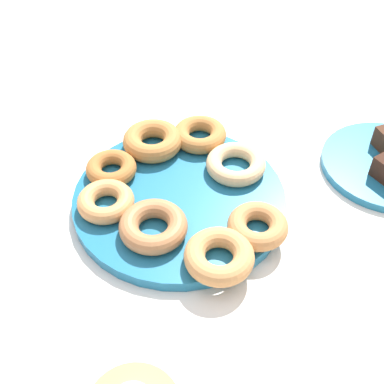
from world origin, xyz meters
name	(u,v)px	position (x,y,z in m)	size (l,w,h in m)	color
ground_plane	(179,203)	(0.00, 0.00, 0.00)	(2.40, 2.40, 0.00)	white
donut_plate	(179,199)	(0.00, 0.00, 0.01)	(0.31, 0.31, 0.02)	#1E6B93
donut_0	(236,164)	(-0.10, 0.01, 0.03)	(0.09, 0.09, 0.02)	#EABC84
donut_1	(153,141)	(-0.03, -0.11, 0.03)	(0.09, 0.09, 0.03)	#BC7A3D
donut_2	(258,226)	(-0.04, 0.12, 0.03)	(0.08, 0.08, 0.03)	#C6844C
donut_3	(106,201)	(0.10, -0.04, 0.03)	(0.08, 0.08, 0.02)	tan
donut_4	(153,226)	(0.07, 0.04, 0.03)	(0.09, 0.09, 0.03)	#B27547
donut_5	(219,256)	(0.03, 0.13, 0.03)	(0.09, 0.09, 0.03)	tan
donut_6	(200,134)	(-0.10, -0.08, 0.03)	(0.09, 0.09, 0.03)	#BC7A3D
donut_7	(111,168)	(0.05, -0.10, 0.03)	(0.08, 0.08, 0.02)	#AD6B33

